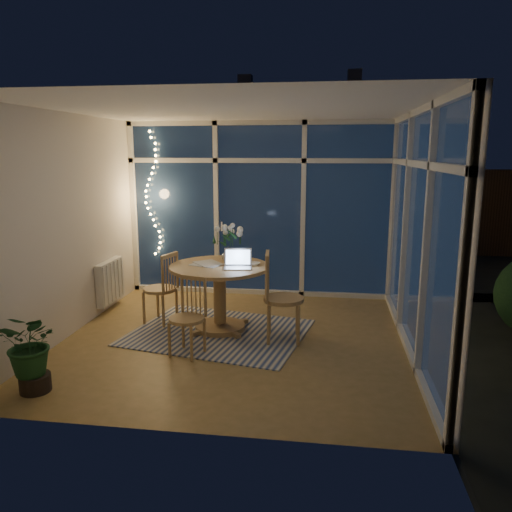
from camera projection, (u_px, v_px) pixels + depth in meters
The scene contains 25 objects.
floor at pixel (237, 340), 5.83m from camera, with size 4.00×4.00×0.00m, color olive.
ceiling at pixel (235, 109), 5.30m from camera, with size 4.00×4.00×0.00m, color white.
wall_back at pixel (260, 210), 7.50m from camera, with size 4.00×0.04×2.60m, color silver.
wall_front at pixel (186, 271), 3.63m from camera, with size 4.00×0.04×2.60m, color silver.
wall_left at pixel (68, 226), 5.84m from camera, with size 0.04×4.00×2.60m, color silver.
wall_right at pixel (421, 234), 5.29m from camera, with size 0.04×4.00×2.60m, color silver.
window_wall_back at pixel (259, 210), 7.46m from camera, with size 4.00×0.10×2.60m, color silver.
window_wall_right at pixel (417, 234), 5.29m from camera, with size 0.10×4.00×2.60m, color silver.
radiator at pixel (110, 281), 6.89m from camera, with size 0.10×0.70×0.58m, color silver.
fairy_lights at pixel (151, 194), 7.57m from camera, with size 0.24×0.10×1.85m, color #FFC866, non-canonical shape.
garden_patio at pixel (302, 258), 10.62m from camera, with size 12.00×6.00×0.10m, color black.
garden_fence at pixel (281, 210), 10.97m from camera, with size 11.00×0.08×1.80m, color #362613.
neighbour_roof at pixel (303, 150), 13.57m from camera, with size 7.00×3.00×2.20m, color #2F3139.
garden_shrubs at pixel (227, 247), 9.14m from camera, with size 0.90×0.90×0.90m, color black.
rug at pixel (219, 332), 6.05m from camera, with size 2.02×1.62×0.01m, color beige.
dining_table at pixel (220, 298), 6.06m from camera, with size 1.20×1.20×0.82m, color tan.
chair_left at pixel (160, 287), 6.32m from camera, with size 0.43×0.43×0.94m, color tan.
chair_right at pixel (284, 297), 5.70m from camera, with size 0.49×0.49×1.06m, color tan.
chair_front at pixel (187, 317), 5.30m from camera, with size 0.40×0.40×0.86m, color tan.
laptop at pixel (237, 258), 5.80m from camera, with size 0.33×0.28×0.24m, color #B8B8BD, non-canonical shape.
flower_vase at pixel (229, 253), 6.17m from camera, with size 0.20×0.20×0.21m, color white.
bowl at pixel (254, 264), 5.98m from camera, with size 0.15×0.15×0.04m, color white.
newspapers at pixel (207, 264), 6.03m from camera, with size 0.35×0.27×0.01m, color silver.
phone at pixel (229, 267), 5.88m from camera, with size 0.10×0.05×0.01m, color black.
potted_plant at pixel (32, 352), 4.50m from camera, with size 0.54×0.47×0.76m, color #17401E.
Camera 1 is at (1.00, -5.42, 2.15)m, focal length 35.00 mm.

